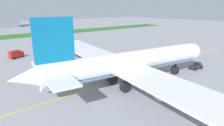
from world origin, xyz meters
name	(u,v)px	position (x,y,z in m)	size (l,w,h in m)	color
ground_plane	(132,82)	(0.00, 0.00, 0.00)	(600.00, 600.00, 0.00)	gray
apron_taxi_line	(123,78)	(0.00, 3.69, 0.00)	(280.00, 0.36, 0.01)	yellow
grass_median_strip	(14,36)	(0.00, 118.55, 0.05)	(320.00, 24.00, 0.10)	#2D6628
airliner_foreground	(128,63)	(-2.80, -1.05, 6.19)	(55.15, 88.13, 18.23)	white
pushback_tug	(196,66)	(25.30, -5.64, 1.02)	(6.44, 3.27, 2.20)	#26262B
ground_crew_wingwalker_port	(173,79)	(8.20, -7.79, 1.05)	(0.27, 0.61, 1.73)	black
service_truck_fuel_bowser	(16,54)	(-16.95, 49.41, 1.70)	(6.16, 4.00, 3.20)	#B21E19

